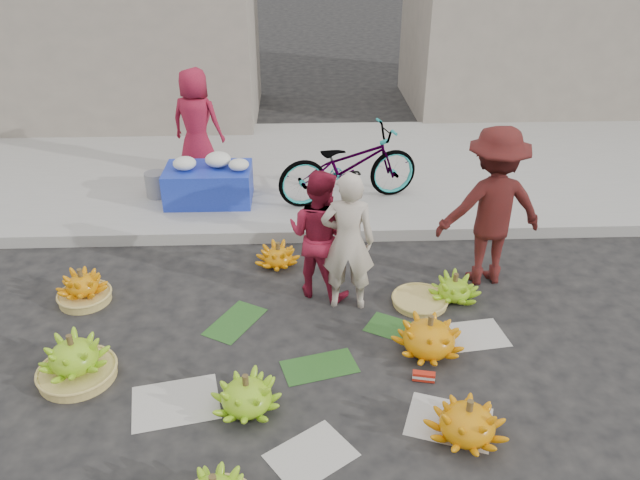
{
  "coord_description": "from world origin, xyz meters",
  "views": [
    {
      "loc": [
        -0.26,
        -4.5,
        3.63
      ],
      "look_at": [
        -0.05,
        0.86,
        0.7
      ],
      "focal_mm": 35.0,
      "sensor_mm": 36.0,
      "label": 1
    }
  ],
  "objects_px": {
    "banana_bunch_0": "(74,360)",
    "bicycle": "(349,165)",
    "banana_bunch_4": "(429,336)",
    "vendor_cream": "(348,242)",
    "flower_table": "(209,182)"
  },
  "relations": [
    {
      "from": "banana_bunch_4",
      "to": "vendor_cream",
      "type": "distance_m",
      "value": 1.19
    },
    {
      "from": "banana_bunch_4",
      "to": "banana_bunch_0",
      "type": "bearing_deg",
      "value": -175.97
    },
    {
      "from": "flower_table",
      "to": "banana_bunch_4",
      "type": "bearing_deg",
      "value": -53.0
    },
    {
      "from": "banana_bunch_0",
      "to": "bicycle",
      "type": "xyz_separation_m",
      "value": [
        2.59,
        3.28,
        0.42
      ]
    },
    {
      "from": "banana_bunch_0",
      "to": "banana_bunch_4",
      "type": "bearing_deg",
      "value": 4.03
    },
    {
      "from": "bicycle",
      "to": "banana_bunch_4",
      "type": "bearing_deg",
      "value": 174.26
    },
    {
      "from": "vendor_cream",
      "to": "flower_table",
      "type": "distance_m",
      "value": 2.85
    },
    {
      "from": "banana_bunch_0",
      "to": "bicycle",
      "type": "relative_size",
      "value": 0.35
    },
    {
      "from": "banana_bunch_0",
      "to": "vendor_cream",
      "type": "bearing_deg",
      "value": 23.03
    },
    {
      "from": "banana_bunch_0",
      "to": "banana_bunch_4",
      "type": "height_order",
      "value": "banana_bunch_0"
    },
    {
      "from": "banana_bunch_0",
      "to": "banana_bunch_4",
      "type": "distance_m",
      "value": 3.09
    },
    {
      "from": "vendor_cream",
      "to": "bicycle",
      "type": "xyz_separation_m",
      "value": [
        0.19,
        2.26,
        -0.11
      ]
    },
    {
      "from": "vendor_cream",
      "to": "bicycle",
      "type": "bearing_deg",
      "value": -90.02
    },
    {
      "from": "vendor_cream",
      "to": "banana_bunch_4",
      "type": "bearing_deg",
      "value": 135.13
    },
    {
      "from": "banana_bunch_0",
      "to": "bicycle",
      "type": "bearing_deg",
      "value": 51.69
    }
  ]
}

